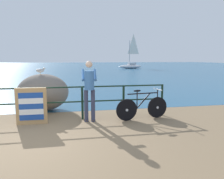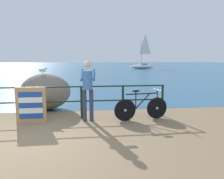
{
  "view_description": "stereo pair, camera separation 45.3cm",
  "coord_description": "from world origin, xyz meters",
  "px_view_note": "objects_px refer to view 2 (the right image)",
  "views": [
    {
      "loc": [
        0.96,
        -4.71,
        1.86
      ],
      "look_at": [
        2.29,
        2.27,
        0.84
      ],
      "focal_mm": 35.01,
      "sensor_mm": 36.0,
      "label": 1
    },
    {
      "loc": [
        1.41,
        -4.78,
        1.86
      ],
      "look_at": [
        2.29,
        2.27,
        0.84
      ],
      "focal_mm": 35.01,
      "sensor_mm": 36.0,
      "label": 2
    }
  ],
  "objects_px": {
    "person_at_railing": "(88,88)",
    "folded_deckchair_stack": "(31,105)",
    "bicycle": "(141,107)",
    "seagull": "(43,70)",
    "breakwater_boulder_main": "(46,92)",
    "sailboat": "(142,65)"
  },
  "relations": [
    {
      "from": "person_at_railing",
      "to": "breakwater_boulder_main",
      "type": "xyz_separation_m",
      "value": [
        -1.51,
        1.69,
        -0.34
      ]
    },
    {
      "from": "folded_deckchair_stack",
      "to": "breakwater_boulder_main",
      "type": "distance_m",
      "value": 1.68
    },
    {
      "from": "folded_deckchair_stack",
      "to": "seagull",
      "type": "relative_size",
      "value": 3.06
    },
    {
      "from": "breakwater_boulder_main",
      "to": "sailboat",
      "type": "relative_size",
      "value": 0.29
    },
    {
      "from": "person_at_railing",
      "to": "folded_deckchair_stack",
      "type": "bearing_deg",
      "value": 92.09
    },
    {
      "from": "person_at_railing",
      "to": "breakwater_boulder_main",
      "type": "relative_size",
      "value": 1.0
    },
    {
      "from": "bicycle",
      "to": "breakwater_boulder_main",
      "type": "distance_m",
      "value": 3.59
    },
    {
      "from": "folded_deckchair_stack",
      "to": "breakwater_boulder_main",
      "type": "height_order",
      "value": "breakwater_boulder_main"
    },
    {
      "from": "bicycle",
      "to": "folded_deckchair_stack",
      "type": "relative_size",
      "value": 1.62
    },
    {
      "from": "person_at_railing",
      "to": "seagull",
      "type": "relative_size",
      "value": 5.24
    },
    {
      "from": "seagull",
      "to": "sailboat",
      "type": "distance_m",
      "value": 32.45
    },
    {
      "from": "seagull",
      "to": "bicycle",
      "type": "bearing_deg",
      "value": -32.68
    },
    {
      "from": "bicycle",
      "to": "person_at_railing",
      "type": "height_order",
      "value": "person_at_railing"
    },
    {
      "from": "folded_deckchair_stack",
      "to": "sailboat",
      "type": "distance_m",
      "value": 33.95
    },
    {
      "from": "person_at_railing",
      "to": "folded_deckchair_stack",
      "type": "relative_size",
      "value": 1.71
    },
    {
      "from": "breakwater_boulder_main",
      "to": "person_at_railing",
      "type": "bearing_deg",
      "value": -48.31
    },
    {
      "from": "bicycle",
      "to": "seagull",
      "type": "bearing_deg",
      "value": 143.49
    },
    {
      "from": "folded_deckchair_stack",
      "to": "breakwater_boulder_main",
      "type": "relative_size",
      "value": 0.58
    },
    {
      "from": "person_at_railing",
      "to": "folded_deckchair_stack",
      "type": "xyz_separation_m",
      "value": [
        -1.63,
        0.02,
        -0.47
      ]
    },
    {
      "from": "breakwater_boulder_main",
      "to": "seagull",
      "type": "xyz_separation_m",
      "value": [
        -0.05,
        -0.07,
        0.79
      ]
    },
    {
      "from": "folded_deckchair_stack",
      "to": "seagull",
      "type": "xyz_separation_m",
      "value": [
        0.07,
        1.59,
        0.92
      ]
    },
    {
      "from": "person_at_railing",
      "to": "seagull",
      "type": "xyz_separation_m",
      "value": [
        -1.56,
        1.62,
        0.45
      ]
    }
  ]
}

